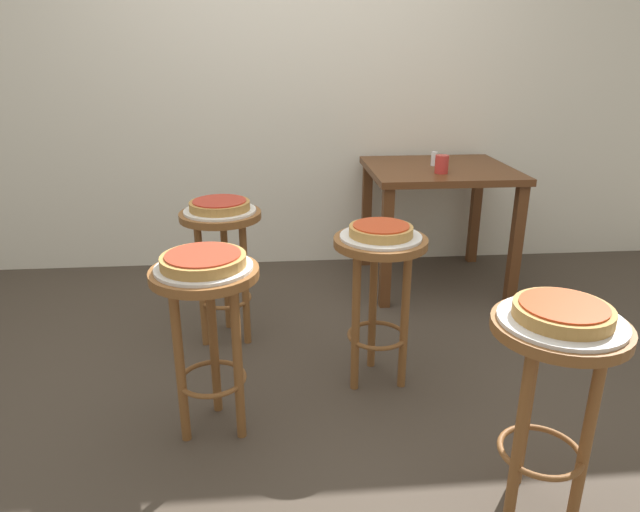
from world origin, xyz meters
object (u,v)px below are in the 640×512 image
Objects in this scene: stool_middle at (207,313)px; pizza_middle at (203,260)px; serving_plate_rear at (220,211)px; stool_foreground at (553,374)px; condiment_shaker at (434,159)px; serving_plate_foreground at (561,321)px; stool_rear at (222,246)px; stool_leftside at (379,277)px; pizza_leftside at (381,230)px; cup_near_edge at (442,164)px; serving_plate_middle at (204,267)px; dining_table at (438,187)px; serving_plate_leftside at (381,237)px; pizza_foreground at (563,312)px; pizza_rear at (220,205)px.

pizza_middle is (0.00, 0.00, 0.21)m from stool_middle.
stool_foreground is at bearing -49.72° from serving_plate_rear.
condiment_shaker is at bearing 85.16° from stool_foreground.
stool_rear is (-1.08, 1.27, -0.18)m from serving_plate_foreground.
stool_rear is at bearing 130.28° from stool_foreground.
stool_foreground is 2.00m from condiment_shaker.
serving_plate_foreground is (0.00, 0.00, 0.18)m from stool_foreground.
stool_leftside is 1.32m from condiment_shaker.
cup_near_edge is at bearing 60.74° from pizza_leftside.
stool_foreground is at bearing -90.00° from serving_plate_foreground.
stool_middle is 0.18m from serving_plate_middle.
stool_middle is 1.90m from dining_table.
condiment_shaker is (0.17, 1.97, 0.10)m from serving_plate_foreground.
stool_leftside is at bearing -33.39° from stool_rear.
serving_plate_foreground is at bearing -65.02° from serving_plate_leftside.
cup_near_edge is (-0.04, -0.18, 0.17)m from dining_table.
serving_plate_middle is 0.41× the size of dining_table.
pizza_foreground reaches higher than serving_plate_middle.
pizza_foreground is 1.98m from condiment_shaker.
stool_leftside is (0.70, 0.29, 0.00)m from stool_middle.
serving_plate_middle is 1.03× the size of serving_plate_leftside.
pizza_middle is at bearing -157.20° from serving_plate_leftside.
stool_leftside is at bearing 114.98° from stool_foreground.
dining_table is at bearing 63.01° from serving_plate_leftside.
dining_table is (0.57, 1.12, 0.12)m from stool_leftside.
pizza_foreground is 0.81× the size of serving_plate_rear.
serving_plate_rear is at bearing 130.28° from pizza_foreground.
pizza_foreground is 0.79× the size of serving_plate_middle.
pizza_middle is 1.05× the size of pizza_rear.
stool_rear is (-0.00, 0.76, 0.00)m from stool_middle.
dining_table is (0.19, 1.93, 0.12)m from stool_foreground.
serving_plate_middle is 0.76m from serving_plate_rear.
dining_table is at bearing 84.31° from stool_foreground.
serving_plate_leftside is at bearing 180.00° from stool_leftside.
pizza_foreground reaches higher than serving_plate_leftside.
serving_plate_foreground is at bearing -49.72° from pizza_rear.
pizza_foreground is 1.67m from serving_plate_rear.
dining_table is (0.57, 1.12, -0.09)m from pizza_leftside.
stool_foreground is 1.67m from stool_rear.
pizza_middle is at bearing 154.36° from pizza_foreground.
serving_plate_foreground is 1.06× the size of serving_plate_leftside.
serving_plate_rear is (-0.00, 0.76, 0.00)m from serving_plate_middle.
stool_rear is (-0.70, 0.46, -0.21)m from pizza_leftside.
pizza_leftside is 1.26m from dining_table.
pizza_middle reaches higher than serving_plate_foreground.
pizza_middle is 1.74m from cup_near_edge.
serving_plate_leftside is at bearing 114.98° from serving_plate_foreground.
cup_near_edge is at bearing -103.75° from dining_table.
dining_table reaches higher than serving_plate_middle.
stool_middle is 0.78m from serving_plate_rear.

